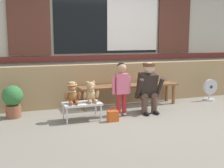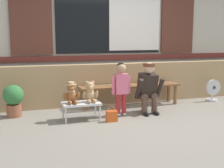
% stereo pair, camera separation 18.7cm
% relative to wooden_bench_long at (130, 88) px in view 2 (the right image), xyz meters
% --- Properties ---
extents(ground_plane, '(60.00, 60.00, 0.00)m').
position_rel_wooden_bench_long_xyz_m(ground_plane, '(-0.18, -1.06, -0.37)').
color(ground_plane, gray).
extents(brick_low_wall, '(8.12, 0.25, 0.85)m').
position_rel_wooden_bench_long_xyz_m(brick_low_wall, '(-0.18, 0.37, 0.05)').
color(brick_low_wall, tan).
rests_on(brick_low_wall, ground).
extents(shop_facade, '(8.29, 0.26, 3.56)m').
position_rel_wooden_bench_long_xyz_m(shop_facade, '(-0.18, 0.88, 1.41)').
color(shop_facade, '#B7B2A3').
rests_on(shop_facade, ground).
extents(wooden_bench_long, '(2.10, 0.40, 0.44)m').
position_rel_wooden_bench_long_xyz_m(wooden_bench_long, '(0.00, 0.00, 0.00)').
color(wooden_bench_long, brown).
rests_on(wooden_bench_long, ground).
extents(small_display_bench, '(0.64, 0.36, 0.30)m').
position_rel_wooden_bench_long_xyz_m(small_display_bench, '(-1.17, -0.69, -0.11)').
color(small_display_bench, silver).
rests_on(small_display_bench, ground).
extents(teddy_bear_with_hat, '(0.28, 0.27, 0.36)m').
position_rel_wooden_bench_long_xyz_m(teddy_bear_with_hat, '(-1.33, -0.69, 0.10)').
color(teddy_bear_with_hat, '#93562D').
rests_on(teddy_bear_with_hat, small_display_bench).
extents(teddy_bear_plain, '(0.28, 0.26, 0.36)m').
position_rel_wooden_bench_long_xyz_m(teddy_bear_plain, '(-1.01, -0.69, 0.09)').
color(teddy_bear_plain, tan).
rests_on(teddy_bear_plain, small_display_bench).
extents(child_standing, '(0.35, 0.18, 0.96)m').
position_rel_wooden_bench_long_xyz_m(child_standing, '(-0.43, -0.65, 0.22)').
color(child_standing, '#B7282D').
rests_on(child_standing, ground).
extents(adult_crouching, '(0.50, 0.49, 0.95)m').
position_rel_wooden_bench_long_xyz_m(adult_crouching, '(0.11, -0.63, 0.11)').
color(adult_crouching, brown).
rests_on(adult_crouching, ground).
extents(handbag_on_ground, '(0.18, 0.11, 0.27)m').
position_rel_wooden_bench_long_xyz_m(handbag_on_ground, '(-0.71, -0.95, -0.28)').
color(handbag_on_ground, '#DB561E').
rests_on(handbag_on_ground, ground).
extents(potted_plant, '(0.36, 0.36, 0.57)m').
position_rel_wooden_bench_long_xyz_m(potted_plant, '(-2.26, -0.12, -0.05)').
color(potted_plant, brown).
rests_on(potted_plant, ground).
extents(floor_fan, '(0.34, 0.24, 0.48)m').
position_rel_wooden_bench_long_xyz_m(floor_fan, '(1.90, -0.15, -0.13)').
color(floor_fan, silver).
rests_on(floor_fan, ground).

